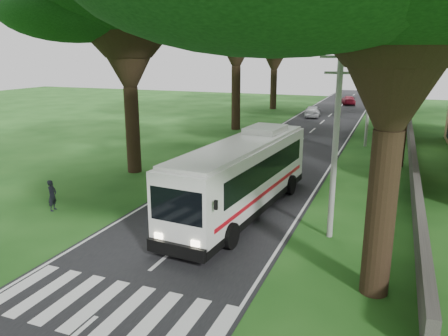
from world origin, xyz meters
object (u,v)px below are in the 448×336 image
Objects in this scene: pole_mid at (369,96)px; pedestrian at (52,195)px; distant_car_a at (313,111)px; pole_far at (380,82)px; coach_bus at (243,175)px; pole_near at (336,140)px; distant_car_c at (349,100)px.

pole_mid reaches higher than pedestrian.
pole_far is at bearing -155.12° from distant_car_a.
coach_bus is at bearing -103.35° from pole_mid.
pole_near is 20.00m from pole_mid.
pole_mid reaches higher than distant_car_c.
pedestrian is at bearing -121.21° from pole_mid.
pole_mid reaches higher than coach_bus.
distant_car_c is at bearing 95.26° from pole_near.
pole_far is at bearing 90.00° from pole_mid.
pedestrian is (-5.91, -37.35, 0.03)m from distant_car_a.
coach_bus reaches higher than pedestrian.
coach_bus is at bearing -96.52° from pole_far.
distant_car_a is at bearing 99.42° from coach_bus.
coach_bus reaches higher than distant_car_c.
pole_near and pole_mid have the same top height.
pole_far reaches higher than distant_car_c.
pole_far is 1.78× the size of distant_car_c.
pole_near is 1.00× the size of pole_mid.
pole_near and pole_far have the same top height.
distant_car_a is 0.94× the size of distant_car_c.
pole_far is 5.15× the size of pedestrian.
coach_bus is at bearing 88.40° from distant_car_a.
pole_mid is at bearing 108.65° from distant_car_a.
pedestrian is at bearing -155.35° from coach_bus.
distant_car_c is (-4.70, 51.05, -3.50)m from pole_near.
pole_near is at bearing -94.93° from pedestrian.
distant_car_a is at bearing 115.07° from pole_mid.
pole_mid is 1.90× the size of distant_car_a.
pole_far is 9.19m from distant_car_a.
distant_car_a is at bearing 101.57° from pole_near.
distant_car_a is (-7.28, -4.43, -3.43)m from pole_far.
pole_near is 0.66× the size of coach_bus.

